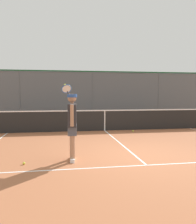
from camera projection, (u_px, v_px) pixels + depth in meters
The scene contains 7 objects.
ground_plane at pixel (134, 155), 6.41m from camera, with size 60.00×60.00×0.00m, color #A8603D.
court_line_markings at pixel (153, 170), 5.12m from camera, with size 8.65×9.61×0.01m.
fence_backdrop at pixel (91, 96), 15.19m from camera, with size 20.72×1.37×3.16m.
tennis_net at pixel (105, 120), 10.62m from camera, with size 11.11×0.09×1.07m.
tennis_player at pixel (72, 121), 5.82m from camera, with size 0.41×1.42×1.99m.
tennis_ball_by_sideline at pixel (133, 131), 10.34m from camera, with size 0.07×0.07×0.07m, color #C1D138.
tennis_ball_mid_court at pixel (24, 163), 5.52m from camera, with size 0.07×0.07×0.07m, color #D6E042.
Camera 1 is at (2.01, 6.05, 1.70)m, focal length 36.88 mm.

